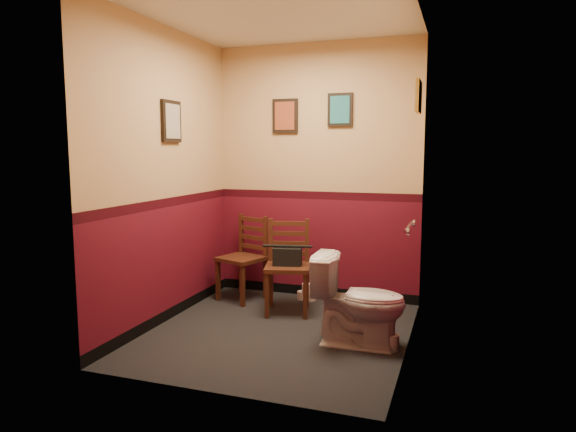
# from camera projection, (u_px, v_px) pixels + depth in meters

# --- Properties ---
(floor) EXTENTS (2.20, 2.40, 0.00)m
(floor) POSITION_uv_depth(u_px,v_px,m) (279.00, 332.00, 4.50)
(floor) COLOR black
(floor) RESTS_ON ground
(ceiling) EXTENTS (2.20, 2.40, 0.00)m
(ceiling) POSITION_uv_depth(u_px,v_px,m) (278.00, 12.00, 4.16)
(ceiling) COLOR silver
(ceiling) RESTS_ON ground
(wall_back) EXTENTS (2.20, 0.00, 2.70)m
(wall_back) POSITION_uv_depth(u_px,v_px,m) (317.00, 173.00, 5.45)
(wall_back) COLOR #560E1C
(wall_back) RESTS_ON ground
(wall_front) EXTENTS (2.20, 0.00, 2.70)m
(wall_front) POSITION_uv_depth(u_px,v_px,m) (213.00, 189.00, 3.20)
(wall_front) COLOR #560E1C
(wall_front) RESTS_ON ground
(wall_left) EXTENTS (0.00, 2.40, 2.70)m
(wall_left) POSITION_uv_depth(u_px,v_px,m) (165.00, 176.00, 4.68)
(wall_left) COLOR #560E1C
(wall_left) RESTS_ON ground
(wall_right) EXTENTS (0.00, 2.40, 2.70)m
(wall_right) POSITION_uv_depth(u_px,v_px,m) (412.00, 181.00, 3.98)
(wall_right) COLOR #560E1C
(wall_right) RESTS_ON ground
(grab_bar) EXTENTS (0.05, 0.56, 0.06)m
(grab_bar) POSITION_uv_depth(u_px,v_px,m) (409.00, 227.00, 4.27)
(grab_bar) COLOR silver
(grab_bar) RESTS_ON wall_right
(framed_print_back_a) EXTENTS (0.28, 0.04, 0.36)m
(framed_print_back_a) POSITION_uv_depth(u_px,v_px,m) (285.00, 116.00, 5.47)
(framed_print_back_a) COLOR black
(framed_print_back_a) RESTS_ON wall_back
(framed_print_back_b) EXTENTS (0.26, 0.04, 0.34)m
(framed_print_back_b) POSITION_uv_depth(u_px,v_px,m) (340.00, 110.00, 5.27)
(framed_print_back_b) COLOR black
(framed_print_back_b) RESTS_ON wall_back
(framed_print_left) EXTENTS (0.04, 0.30, 0.38)m
(framed_print_left) POSITION_uv_depth(u_px,v_px,m) (172.00, 121.00, 4.70)
(framed_print_left) COLOR black
(framed_print_left) RESTS_ON wall_left
(framed_print_right) EXTENTS (0.04, 0.34, 0.28)m
(framed_print_right) POSITION_uv_depth(u_px,v_px,m) (418.00, 97.00, 4.46)
(framed_print_right) COLOR olive
(framed_print_right) RESTS_ON wall_right
(toilet) EXTENTS (0.76, 0.44, 0.74)m
(toilet) POSITION_uv_depth(u_px,v_px,m) (359.00, 301.00, 4.16)
(toilet) COLOR white
(toilet) RESTS_ON floor
(toilet_brush) EXTENTS (0.13, 0.13, 0.45)m
(toilet_brush) POSITION_uv_depth(u_px,v_px,m) (391.00, 341.00, 4.09)
(toilet_brush) COLOR silver
(toilet_brush) RESTS_ON floor
(chair_left) EXTENTS (0.53, 0.53, 0.89)m
(chair_left) POSITION_uv_depth(u_px,v_px,m) (244.00, 258.00, 5.47)
(chair_left) COLOR #492416
(chair_left) RESTS_ON floor
(chair_right) EXTENTS (0.52, 0.52, 0.91)m
(chair_right) POSITION_uv_depth(u_px,v_px,m) (288.00, 266.00, 5.03)
(chair_right) COLOR #492416
(chair_right) RESTS_ON floor
(handbag) EXTENTS (0.30, 0.19, 0.20)m
(handbag) POSITION_uv_depth(u_px,v_px,m) (287.00, 256.00, 4.98)
(handbag) COLOR black
(handbag) RESTS_ON chair_right
(tp_stack) EXTENTS (0.21, 0.11, 0.18)m
(tp_stack) POSITION_uv_depth(u_px,v_px,m) (307.00, 293.00, 5.46)
(tp_stack) COLOR silver
(tp_stack) RESTS_ON floor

